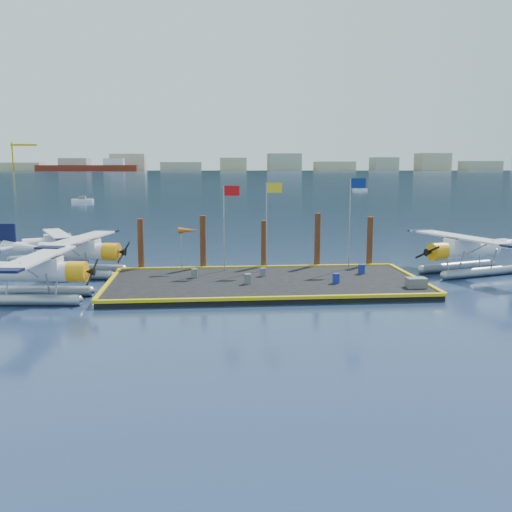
{
  "coord_description": "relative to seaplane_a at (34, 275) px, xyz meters",
  "views": [
    {
      "loc": [
        -3.89,
        -36.12,
        7.76
      ],
      "look_at": [
        -0.41,
        2.0,
        1.7
      ],
      "focal_mm": 40.0,
      "sensor_mm": 36.0,
      "label": 1
    }
  ],
  "objects": [
    {
      "name": "flagpole_yellow",
      "position": [
        14.44,
        6.52,
        2.96
      ],
      "size": [
        1.14,
        0.08,
        6.2
      ],
      "color": "#92929A",
      "rests_on": "dock"
    },
    {
      "name": "piling_1",
      "position": [
        9.74,
        8.12,
        0.55
      ],
      "size": [
        0.44,
        0.44,
        4.2
      ],
      "primitive_type": "cylinder",
      "color": "#421E12",
      "rests_on": "ground"
    },
    {
      "name": "ground",
      "position": [
        13.74,
        2.72,
        -1.55
      ],
      "size": [
        4000.0,
        4000.0,
        0.0
      ],
      "primitive_type": "plane",
      "color": "#172747",
      "rests_on": "ground"
    },
    {
      "name": "seaplane_a",
      "position": [
        0.0,
        0.0,
        0.0
      ],
      "size": [
        9.12,
        10.06,
        3.56
      ],
      "rotation": [
        0.0,
        0.0,
        -1.67
      ],
      "color": "gray",
      "rests_on": "ground"
    },
    {
      "name": "seaplane_d",
      "position": [
        28.69,
        5.78,
        0.05
      ],
      "size": [
        9.62,
        10.28,
        3.68
      ],
      "rotation": [
        0.0,
        0.0,
        1.89
      ],
      "color": "gray",
      "rests_on": "ground"
    },
    {
      "name": "piling_2",
      "position": [
        14.24,
        8.12,
        0.35
      ],
      "size": [
        0.44,
        0.44,
        3.8
      ],
      "primitive_type": "cylinder",
      "color": "#421E12",
      "rests_on": "ground"
    },
    {
      "name": "windsock",
      "position": [
        8.71,
        6.52,
        1.68
      ],
      "size": [
        1.4,
        0.44,
        3.12
      ],
      "color": "#92929A",
      "rests_on": "dock"
    },
    {
      "name": "drum_0",
      "position": [
        9.17,
        4.04,
        -0.85
      ],
      "size": [
        0.43,
        0.43,
        0.61
      ],
      "primitive_type": "cylinder",
      "color": "#5A5A5F",
      "rests_on": "dock"
    },
    {
      "name": "crate",
      "position": [
        22.74,
        -0.25,
        -0.85
      ],
      "size": [
        1.2,
        0.8,
        0.6
      ],
      "primitive_type": "cube",
      "color": "#5A5A5F",
      "rests_on": "dock"
    },
    {
      "name": "seaplane_c",
      "position": [
        -2.46,
        13.93,
        -0.19
      ],
      "size": [
        8.16,
        8.61,
        3.13
      ],
      "rotation": [
        0.0,
        0.0,
        -1.18
      ],
      "color": "gray",
      "rests_on": "ground"
    },
    {
      "name": "flagpole_blue",
      "position": [
        20.44,
        6.52,
        3.13
      ],
      "size": [
        1.14,
        0.08,
        6.5
      ],
      "color": "#92929A",
      "rests_on": "dock"
    },
    {
      "name": "dock",
      "position": [
        13.74,
        2.72,
        -1.35
      ],
      "size": [
        20.0,
        10.0,
        0.4
      ],
      "primitive_type": "cube",
      "color": "black",
      "rests_on": "ground"
    },
    {
      "name": "drum_3",
      "position": [
        12.54,
        1.74,
        -0.83
      ],
      "size": [
        0.46,
        0.46,
        0.65
      ],
      "primitive_type": "cylinder",
      "color": "#5A5A5F",
      "rests_on": "dock"
    },
    {
      "name": "piling_3",
      "position": [
        18.24,
        8.12,
        0.6
      ],
      "size": [
        0.44,
        0.44,
        4.3
      ],
      "primitive_type": "cylinder",
      "color": "#421E12",
      "rests_on": "ground"
    },
    {
      "name": "seaplane_b",
      "position": [
        0.78,
        7.65,
        0.04
      ],
      "size": [
        9.53,
        10.34,
        3.66
      ],
      "rotation": [
        0.0,
        0.0,
        -1.8
      ],
      "color": "gray",
      "rests_on": "ground"
    },
    {
      "name": "dock_bumpers",
      "position": [
        13.74,
        2.72,
        -1.06
      ],
      "size": [
        20.25,
        10.25,
        0.18
      ],
      "primitive_type": null,
      "color": "gold",
      "rests_on": "dock"
    },
    {
      "name": "drum_4",
      "position": [
        20.63,
        4.45,
        -0.82
      ],
      "size": [
        0.46,
        0.46,
        0.65
      ],
      "primitive_type": "cylinder",
      "color": "navy",
      "rests_on": "dock"
    },
    {
      "name": "drum_1",
      "position": [
        18.14,
        1.46,
        -0.83
      ],
      "size": [
        0.45,
        0.45,
        0.64
      ],
      "primitive_type": "cylinder",
      "color": "navy",
      "rests_on": "dock"
    },
    {
      "name": "piling_0",
      "position": [
        5.24,
        8.12,
        0.45
      ],
      "size": [
        0.44,
        0.44,
        4.0
      ],
      "primitive_type": "cylinder",
      "color": "#421E12",
      "rests_on": "ground"
    },
    {
      "name": "far_backdrop",
      "position": [
        253.65,
        1740.24,
        7.9
      ],
      "size": [
        3050.0,
        2050.0,
        810.0
      ],
      "color": "black",
      "rests_on": "ground"
    },
    {
      "name": "flagpole_red",
      "position": [
        11.45,
        6.52,
        2.84
      ],
      "size": [
        1.14,
        0.08,
        6.0
      ],
      "color": "#92929A",
      "rests_on": "dock"
    },
    {
      "name": "piling_4",
      "position": [
        22.24,
        8.12,
        0.45
      ],
      "size": [
        0.44,
        0.44,
        4.0
      ],
      "primitive_type": "cylinder",
      "color": "#421E12",
      "rests_on": "ground"
    },
    {
      "name": "drum_5",
      "position": [
        13.77,
        4.19,
        -0.87
      ],
      "size": [
        0.4,
        0.4,
        0.56
      ],
      "primitive_type": "cylinder",
      "color": "#5A5A5F",
      "rests_on": "dock"
    }
  ]
}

